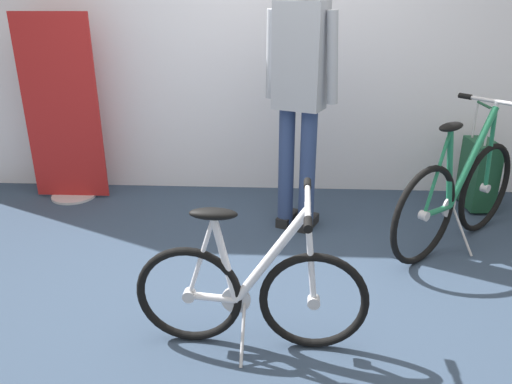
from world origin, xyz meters
TOP-DOWN VIEW (x-y plane):
  - ground_plane at (0.00, 0.00)m, footprint 6.13×6.13m
  - back_wall at (0.00, 1.69)m, footprint 6.13×0.10m
  - floor_banner_stand at (-1.58, 1.35)m, footprint 0.60×0.36m
  - folding_bike_foreground at (0.01, -0.45)m, footprint 1.11×0.53m
  - display_bike_left at (1.30, 0.64)m, footprint 1.06×0.95m
  - visitor_near_wall at (0.26, 0.86)m, footprint 0.49×0.36m
  - rolling_suitcase at (1.69, 1.31)m, footprint 0.20×0.37m

SIDE VIEW (x-z plane):
  - ground_plane at x=0.00m, z-range 0.00..0.00m
  - rolling_suitcase at x=1.69m, z-range -0.13..0.70m
  - folding_bike_foreground at x=0.01m, z-range -0.09..0.69m
  - display_bike_left at x=1.30m, z-range -0.12..0.84m
  - floor_banner_stand at x=-1.58m, z-range -0.09..1.38m
  - visitor_near_wall at x=0.26m, z-range 0.15..1.96m
  - back_wall at x=0.00m, z-range 0.00..2.74m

